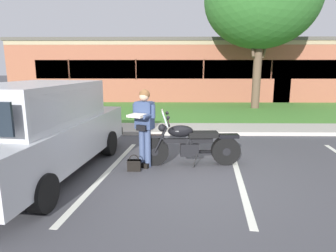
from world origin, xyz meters
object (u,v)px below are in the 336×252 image
rider_person (144,122)px  hedge_center_right (231,92)px  handbag (134,164)px  brick_building (196,70)px  hedge_right (290,92)px  motorcycle (194,144)px  hedge_center_left (173,92)px  hedge_left (115,92)px  parked_suv_adjacent (38,129)px

rider_person → hedge_center_right: 12.78m
handbag → brick_building: 17.74m
hedge_right → motorcycle: bearing=-120.1°
handbag → brick_building: brick_building is taller
hedge_center_left → hedge_right: same height
motorcycle → hedge_center_right: size_ratio=0.76×
motorcycle → handbag: bearing=-162.1°
hedge_left → hedge_center_left: bearing=-0.0°
handbag → hedge_center_left: size_ratio=0.13×
rider_person → handbag: size_ratio=4.74×
motorcycle → brick_building: size_ratio=0.09×
hedge_left → brick_building: 7.63m
motorcycle → brick_building: brick_building is taller
handbag → hedge_center_right: bearing=69.9°
parked_suv_adjacent → brick_building: brick_building is taller
motorcycle → handbag: 1.40m
hedge_left → hedge_center_left: (3.66, -0.00, 0.00)m
hedge_right → brick_building: (-5.52, 5.15, 1.30)m
motorcycle → hedge_left: 12.57m
motorcycle → parked_suv_adjacent: (-3.14, -0.66, 0.47)m
hedge_center_left → hedge_right: (7.33, 0.00, -0.00)m
motorcycle → handbag: motorcycle is taller
handbag → hedge_right: size_ratio=0.15×
parked_suv_adjacent → motorcycle: bearing=11.8°
motorcycle → hedge_right: motorcycle is taller
hedge_right → brick_building: bearing=137.0°
hedge_left → brick_building: bearing=43.2°
rider_person → handbag: bearing=-127.0°
hedge_right → hedge_center_left: bearing=180.0°
hedge_right → parked_suv_adjacent: bearing=-128.7°
handbag → hedge_right: (8.18, 12.30, 0.51)m
rider_person → parked_suv_adjacent: bearing=-166.1°
motorcycle → hedge_center_right: (3.22, 11.88, 0.16)m
rider_person → brick_building: bearing=81.9°
hedge_center_right → motorcycle: bearing=-105.2°
rider_person → handbag: 0.92m
parked_suv_adjacent → brick_building: 18.28m
hedge_right → hedge_center_right: bearing=180.0°
brick_building → handbag: bearing=-98.7°
motorcycle → parked_suv_adjacent: bearing=-168.2°
motorcycle → brick_building: (1.37, 17.03, 1.46)m
hedge_center_right → brick_building: size_ratio=0.12×
hedge_right → hedge_left: bearing=180.0°
rider_person → parked_suv_adjacent: 2.12m
hedge_center_left → brick_building: (1.81, 5.15, 1.30)m
handbag → hedge_left: 12.62m
hedge_center_right → rider_person: bearing=-109.7°
motorcycle → hedge_right: bearing=59.9°
handbag → brick_building: size_ratio=0.02×
rider_person → hedge_center_right: size_ratio=0.58×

